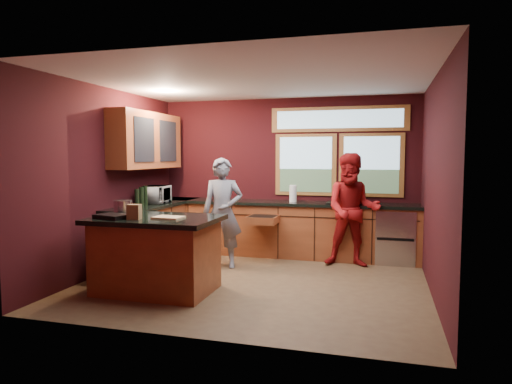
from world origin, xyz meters
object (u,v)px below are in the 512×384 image
at_px(island, 156,254).
at_px(cutting_board, 168,217).
at_px(stock_pot, 123,207).
at_px(person_red, 352,210).
at_px(person_grey, 223,213).

distance_m(island, cutting_board, 0.52).
height_order(cutting_board, stock_pot, stock_pot).
relative_size(person_red, cutting_board, 5.00).
bearing_deg(person_red, person_grey, -166.25).
xyz_separation_m(island, person_red, (2.28, 2.00, 0.40)).
bearing_deg(stock_pot, person_red, 33.16).
xyz_separation_m(island, cutting_board, (0.20, -0.05, 0.48)).
xyz_separation_m(person_grey, person_red, (1.90, 0.59, 0.04)).
xyz_separation_m(island, person_grey, (0.38, 1.41, 0.36)).
relative_size(island, cutting_board, 4.43).
distance_m(person_grey, person_red, 1.99).
distance_m(cutting_board, stock_pot, 0.78).
height_order(person_grey, stock_pot, person_grey).
bearing_deg(cutting_board, person_grey, 83.08).
bearing_deg(island, stock_pot, 164.74).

